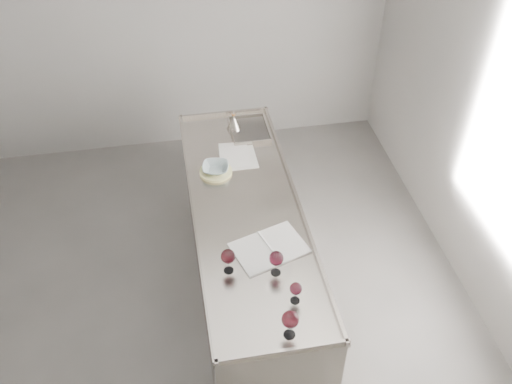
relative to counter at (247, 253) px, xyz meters
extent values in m
cube|color=#585653|center=(-0.50, -0.30, -0.48)|extent=(4.50, 5.00, 0.02)
cube|color=#999794|center=(-0.50, 2.21, 0.93)|extent=(4.50, 0.02, 2.80)
cube|color=#9B948B|center=(0.00, 0.00, -0.01)|extent=(0.75, 2.40, 0.92)
cube|color=#9B948B|center=(0.00, 0.00, 0.46)|extent=(0.77, 2.42, 0.02)
cube|color=#9B948B|center=(0.00, -1.19, 0.48)|extent=(0.77, 0.02, 0.03)
cube|color=#9B948B|center=(0.00, 1.19, 0.48)|extent=(0.77, 0.02, 0.03)
cube|color=#9B948B|center=(-0.37, 0.00, 0.48)|extent=(0.02, 2.42, 0.03)
cube|color=#9B948B|center=(0.36, 0.00, 0.48)|extent=(0.02, 2.42, 0.03)
cube|color=#595654|center=(0.17, 0.92, 0.46)|extent=(0.30, 0.38, 0.01)
cylinder|color=white|center=(-0.21, -0.55, 0.47)|extent=(0.06, 0.06, 0.00)
cylinder|color=white|center=(-0.21, -0.55, 0.51)|extent=(0.01, 0.01, 0.09)
ellipsoid|color=white|center=(-0.21, -0.55, 0.60)|extent=(0.09, 0.09, 0.09)
cylinder|color=#38070D|center=(-0.21, -0.55, 0.58)|extent=(0.06, 0.06, 0.02)
cylinder|color=white|center=(0.06, -1.08, 0.47)|extent=(0.07, 0.07, 0.00)
cylinder|color=white|center=(0.06, -1.08, 0.52)|extent=(0.01, 0.01, 0.09)
ellipsoid|color=white|center=(0.06, -1.08, 0.61)|extent=(0.10, 0.10, 0.10)
cylinder|color=#3B080F|center=(0.06, -1.08, 0.59)|extent=(0.07, 0.07, 0.02)
cylinder|color=white|center=(0.08, -0.62, 0.47)|extent=(0.06, 0.06, 0.00)
cylinder|color=white|center=(0.08, -0.62, 0.52)|extent=(0.01, 0.01, 0.09)
ellipsoid|color=white|center=(0.08, -0.62, 0.60)|extent=(0.09, 0.09, 0.10)
cylinder|color=#3A0713|center=(0.08, -0.62, 0.58)|extent=(0.07, 0.07, 0.02)
cylinder|color=white|center=(0.15, -0.85, 0.47)|extent=(0.06, 0.06, 0.00)
cylinder|color=white|center=(0.15, -0.85, 0.51)|extent=(0.01, 0.01, 0.07)
ellipsoid|color=white|center=(0.15, -0.85, 0.58)|extent=(0.07, 0.07, 0.08)
cylinder|color=#3A0712|center=(0.15, -0.85, 0.56)|extent=(0.05, 0.05, 0.02)
cube|color=silver|center=(-0.03, -0.45, 0.47)|extent=(0.31, 0.37, 0.01)
cube|color=silver|center=(0.19, -0.38, 0.47)|extent=(0.31, 0.37, 0.01)
cylinder|color=white|center=(0.08, -0.41, 0.48)|extent=(0.11, 0.31, 0.01)
cube|color=silver|center=(0.06, 0.57, 0.47)|extent=(0.21, 0.30, 0.00)
cube|color=silver|center=(0.00, 0.61, 0.47)|extent=(0.25, 0.34, 0.00)
cylinder|color=beige|center=(-0.17, 0.42, 0.48)|extent=(0.27, 0.27, 0.02)
imported|color=#96ACAF|center=(-0.17, 0.42, 0.51)|extent=(0.23, 0.23, 0.05)
cone|color=#A59F93|center=(0.05, 0.97, 0.52)|extent=(0.12, 0.12, 0.11)
cylinder|color=#A59F93|center=(0.05, 0.97, 0.59)|extent=(0.02, 0.02, 0.03)
cylinder|color=#AA632F|center=(0.05, 0.97, 0.61)|extent=(0.03, 0.03, 0.01)
cone|color=#A59F93|center=(0.05, 0.97, 0.63)|extent=(0.02, 0.02, 0.04)
camera|label=1|loc=(-0.45, -2.90, 3.20)|focal=40.00mm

